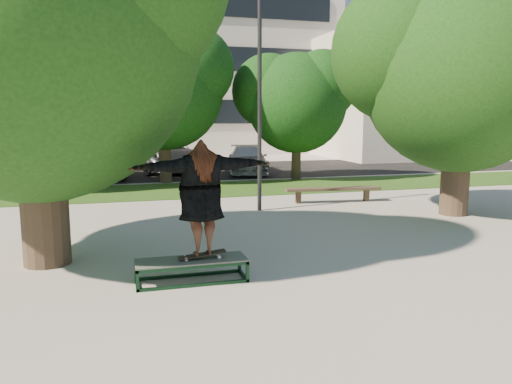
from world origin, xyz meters
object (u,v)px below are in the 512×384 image
object	(u,v)px
tree_left	(27,14)
car_grey	(166,155)
lamppost	(260,99)
car_dark	(102,161)
grind_box	(192,270)
car_silver_b	(247,160)
bench	(333,190)
tree_right	(457,63)

from	to	relation	value
tree_left	car_grey	bearing A→B (deg)	76.26
lamppost	car_grey	size ratio (longest dim) A/B	1.05
car_dark	tree_left	bearing A→B (deg)	-102.20
lamppost	tree_left	bearing A→B (deg)	-143.58
grind_box	car_grey	size ratio (longest dim) A/B	0.31
lamppost	car_silver_b	xyz separation A→B (m)	(2.10, 9.41, -2.51)
bench	car_grey	bearing A→B (deg)	117.31
tree_left	car_silver_b	bearing A→B (deg)	60.95
tree_right	bench	world-z (taller)	tree_right
lamppost	car_silver_b	distance (m)	9.96
lamppost	car_dark	bearing A→B (deg)	116.24
lamppost	car_dark	size ratio (longest dim) A/B	1.38
lamppost	grind_box	world-z (taller)	lamppost
bench	car_grey	world-z (taller)	car_grey
lamppost	car_grey	bearing A→B (deg)	98.02
bench	car_dark	distance (m)	11.15
bench	car_dark	bearing A→B (deg)	135.63
lamppost	car_grey	xyz separation A→B (m)	(-1.59, 11.26, -2.34)
car_grey	car_silver_b	size ratio (longest dim) A/B	1.32
grind_box	car_dark	xyz separation A→B (m)	(-1.76, 14.96, 0.54)
tree_left	car_dark	size ratio (longest dim) A/B	1.61
tree_right	car_grey	world-z (taller)	tree_right
tree_left	car_silver_b	xyz separation A→B (m)	(7.39, 13.31, -3.78)
car_silver_b	tree_right	bearing A→B (deg)	-64.13
grind_box	car_grey	distance (m)	17.03
bench	car_silver_b	distance (m)	8.72
tree_left	car_dark	xyz separation A→B (m)	(0.73, 13.15, -3.69)
grind_box	car_silver_b	world-z (taller)	car_silver_b
grind_box	car_dark	bearing A→B (deg)	96.72
tree_left	grind_box	bearing A→B (deg)	-35.94
tree_left	tree_right	distance (m)	10.41
tree_right	lamppost	distance (m)	5.36
grind_box	bench	distance (m)	8.40
lamppost	car_grey	distance (m)	11.61
tree_left	car_silver_b	world-z (taller)	tree_left
grind_box	car_silver_b	distance (m)	15.90
tree_right	grind_box	xyz separation A→B (m)	(-7.71, -3.80, -3.90)
tree_right	car_dark	world-z (taller)	tree_right
tree_right	car_silver_b	bearing A→B (deg)	103.96
car_silver_b	bench	bearing A→B (deg)	-74.76
tree_right	grind_box	world-z (taller)	tree_right
bench	car_dark	world-z (taller)	car_dark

